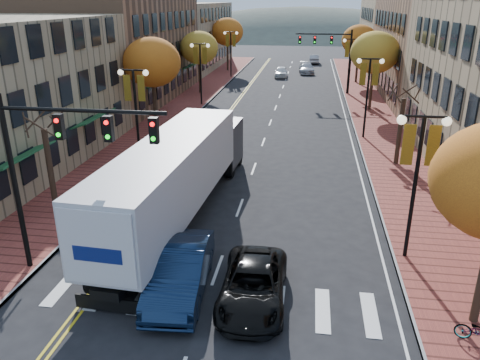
% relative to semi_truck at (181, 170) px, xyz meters
% --- Properties ---
extents(ground, '(200.00, 200.00, 0.00)m').
position_rel_semi_truck_xyz_m(ground, '(2.64, -8.57, -2.45)').
color(ground, black).
rests_on(ground, ground).
extents(sidewalk_left, '(4.00, 85.00, 0.15)m').
position_rel_semi_truck_xyz_m(sidewalk_left, '(-6.36, 23.93, -2.37)').
color(sidewalk_left, brown).
rests_on(sidewalk_left, ground).
extents(sidewalk_right, '(4.00, 85.00, 0.15)m').
position_rel_semi_truck_xyz_m(sidewalk_right, '(11.64, 23.93, -2.37)').
color(sidewalk_right, brown).
rests_on(sidewalk_right, ground).
extents(building_left_mid, '(12.00, 24.00, 11.00)m').
position_rel_semi_truck_xyz_m(building_left_mid, '(-14.36, 27.43, 3.05)').
color(building_left_mid, brown).
rests_on(building_left_mid, ground).
extents(building_left_far, '(12.00, 26.00, 9.50)m').
position_rel_semi_truck_xyz_m(building_left_far, '(-14.36, 52.43, 2.30)').
color(building_left_far, '#9E8966').
rests_on(building_left_far, ground).
extents(building_right_mid, '(15.00, 24.00, 10.00)m').
position_rel_semi_truck_xyz_m(building_right_mid, '(21.14, 33.43, 2.55)').
color(building_right_mid, brown).
rests_on(building_right_mid, ground).
extents(building_right_far, '(15.00, 20.00, 11.00)m').
position_rel_semi_truck_xyz_m(building_right_far, '(21.14, 55.43, 3.05)').
color(building_right_far, '#9E8966').
rests_on(building_right_far, ground).
extents(tree_left_a, '(0.28, 0.28, 4.20)m').
position_rel_semi_truck_xyz_m(tree_left_a, '(-6.36, -0.57, -0.20)').
color(tree_left_a, '#382619').
rests_on(tree_left_a, sidewalk_left).
extents(tree_left_b, '(4.48, 4.48, 7.21)m').
position_rel_semi_truck_xyz_m(tree_left_b, '(-6.36, 15.43, 3.00)').
color(tree_left_b, '#382619').
rests_on(tree_left_b, sidewalk_left).
extents(tree_left_c, '(4.16, 4.16, 6.69)m').
position_rel_semi_truck_xyz_m(tree_left_c, '(-6.36, 31.43, 2.61)').
color(tree_left_c, '#382619').
rests_on(tree_left_c, sidewalk_left).
extents(tree_left_d, '(4.61, 4.61, 7.42)m').
position_rel_semi_truck_xyz_m(tree_left_d, '(-6.36, 49.43, 3.15)').
color(tree_left_d, '#382619').
rests_on(tree_left_d, sidewalk_left).
extents(tree_right_b, '(0.28, 0.28, 4.20)m').
position_rel_semi_truck_xyz_m(tree_right_b, '(11.64, 9.43, -0.20)').
color(tree_right_b, '#382619').
rests_on(tree_right_b, sidewalk_right).
extents(tree_right_c, '(4.48, 4.48, 7.21)m').
position_rel_semi_truck_xyz_m(tree_right_c, '(11.64, 25.43, 3.00)').
color(tree_right_c, '#382619').
rests_on(tree_right_c, sidewalk_right).
extents(tree_right_d, '(4.35, 4.35, 7.00)m').
position_rel_semi_truck_xyz_m(tree_right_d, '(11.64, 41.43, 2.84)').
color(tree_right_d, '#382619').
rests_on(tree_right_d, sidewalk_right).
extents(lamp_left_b, '(1.96, 0.36, 6.05)m').
position_rel_semi_truck_xyz_m(lamp_left_b, '(-4.86, 7.43, 1.84)').
color(lamp_left_b, black).
rests_on(lamp_left_b, ground).
extents(lamp_left_c, '(1.96, 0.36, 6.05)m').
position_rel_semi_truck_xyz_m(lamp_left_c, '(-4.86, 25.43, 1.84)').
color(lamp_left_c, black).
rests_on(lamp_left_c, ground).
extents(lamp_left_d, '(1.96, 0.36, 6.05)m').
position_rel_semi_truck_xyz_m(lamp_left_d, '(-4.86, 43.43, 1.84)').
color(lamp_left_d, black).
rests_on(lamp_left_d, ground).
extents(lamp_right_a, '(1.96, 0.36, 6.05)m').
position_rel_semi_truck_xyz_m(lamp_right_a, '(10.14, -2.57, 1.84)').
color(lamp_right_a, black).
rests_on(lamp_right_a, ground).
extents(lamp_right_b, '(1.96, 0.36, 6.05)m').
position_rel_semi_truck_xyz_m(lamp_right_b, '(10.14, 15.43, 1.84)').
color(lamp_right_b, black).
rests_on(lamp_right_b, ground).
extents(lamp_right_c, '(1.96, 0.36, 6.05)m').
position_rel_semi_truck_xyz_m(lamp_right_c, '(10.14, 33.43, 1.84)').
color(lamp_right_c, black).
rests_on(lamp_right_c, ground).
extents(traffic_mast_near, '(6.10, 0.35, 7.00)m').
position_rel_semi_truck_xyz_m(traffic_mast_near, '(-2.84, -5.58, 2.47)').
color(traffic_mast_near, black).
rests_on(traffic_mast_near, ground).
extents(traffic_mast_far, '(6.10, 0.34, 7.00)m').
position_rel_semi_truck_xyz_m(traffic_mast_far, '(8.11, 33.42, 2.47)').
color(traffic_mast_far, black).
rests_on(traffic_mast_far, ground).
extents(semi_truck, '(3.61, 16.88, 4.19)m').
position_rel_semi_truck_xyz_m(semi_truck, '(0.00, 0.00, 0.00)').
color(semi_truck, black).
rests_on(semi_truck, ground).
extents(navy_sedan, '(2.23, 5.40, 1.74)m').
position_rel_semi_truck_xyz_m(navy_sedan, '(1.60, -6.19, -1.58)').
color(navy_sedan, '#0D1C35').
rests_on(navy_sedan, ground).
extents(black_suv, '(2.37, 4.94, 1.36)m').
position_rel_semi_truck_xyz_m(black_suv, '(4.29, -6.43, -1.77)').
color(black_suv, black).
rests_on(black_suv, ground).
extents(car_far_white, '(1.80, 4.22, 1.42)m').
position_rel_semi_truck_xyz_m(car_far_white, '(1.86, 44.97, -1.74)').
color(car_far_white, white).
rests_on(car_far_white, ground).
extents(car_far_silver, '(2.41, 5.15, 1.45)m').
position_rel_semi_truck_xyz_m(car_far_silver, '(5.24, 49.11, -1.72)').
color(car_far_silver, '#AAABB2').
rests_on(car_far_silver, ground).
extents(car_far_oncoming, '(1.58, 4.36, 1.43)m').
position_rel_semi_truck_xyz_m(car_far_oncoming, '(6.32, 60.33, -1.73)').
color(car_far_oncoming, '#98979E').
rests_on(car_far_oncoming, ground).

